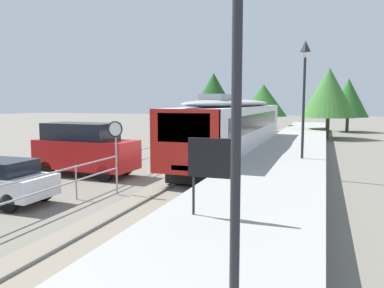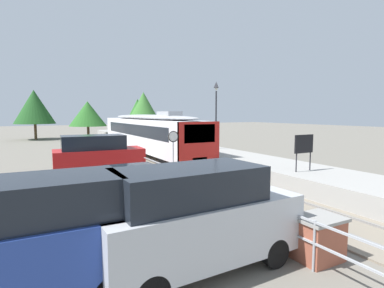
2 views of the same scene
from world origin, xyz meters
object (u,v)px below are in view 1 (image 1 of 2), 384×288
at_px(platform_lamp_mid_platform, 304,77).
at_px(speed_limit_sign, 116,139).
at_px(platform_notice_board, 214,161).
at_px(commuter_train, 235,125).
at_px(platform_lamp_near_end, 238,2).
at_px(parked_van_red, 85,149).

height_order(platform_lamp_mid_platform, speed_limit_sign, platform_lamp_mid_platform).
distance_m(platform_lamp_mid_platform, platform_notice_board, 10.50).
height_order(commuter_train, platform_notice_board, commuter_train).
bearing_deg(platform_notice_board, speed_limit_sign, 139.30).
relative_size(commuter_train, platform_lamp_mid_platform, 3.39).
xyz_separation_m(commuter_train, platform_lamp_mid_platform, (4.14, -4.31, 2.48)).
relative_size(commuter_train, speed_limit_sign, 6.47).
height_order(platform_lamp_near_end, speed_limit_sign, platform_lamp_near_end).
relative_size(platform_notice_board, parked_van_red, 0.36).
relative_size(commuter_train, parked_van_red, 3.64).
relative_size(commuter_train, platform_notice_board, 10.09).
distance_m(platform_notice_board, speed_limit_sign, 6.65).
bearing_deg(commuter_train, parked_van_red, -128.36).
bearing_deg(platform_lamp_mid_platform, platform_notice_board, -97.79).
distance_m(platform_lamp_near_end, speed_limit_sign, 10.77).
distance_m(platform_lamp_near_end, parked_van_red, 15.25).
bearing_deg(platform_lamp_mid_platform, speed_limit_sign, -138.02).
bearing_deg(platform_lamp_near_end, commuter_train, 102.70).
xyz_separation_m(platform_lamp_near_end, platform_notice_board, (-1.38, 3.93, -2.44)).
height_order(commuter_train, parked_van_red, commuter_train).
relative_size(platform_lamp_near_end, platform_lamp_mid_platform, 1.00).
xyz_separation_m(commuter_train, platform_lamp_near_end, (4.14, -18.37, 2.48)).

